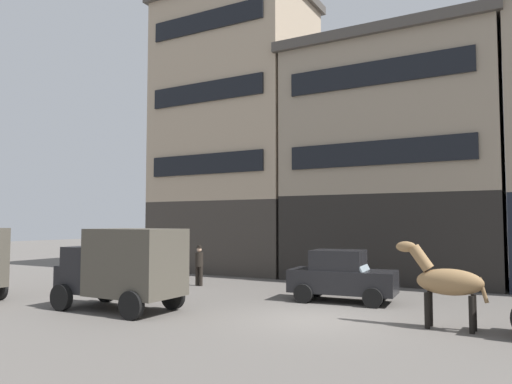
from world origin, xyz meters
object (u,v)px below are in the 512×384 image
(draft_horse, at_px, (445,281))
(sedan_dark, at_px, (342,276))
(delivery_truck_far, at_px, (122,266))
(pedestrian_officer, at_px, (199,264))

(draft_horse, height_order, sedan_dark, draft_horse)
(delivery_truck_far, height_order, sedan_dark, delivery_truck_far)
(draft_horse, height_order, delivery_truck_far, delivery_truck_far)
(delivery_truck_far, distance_m, sedan_dark, 7.59)
(draft_horse, relative_size, pedestrian_officer, 1.31)
(draft_horse, relative_size, sedan_dark, 0.61)
(draft_horse, distance_m, delivery_truck_far, 9.75)
(delivery_truck_far, xyz_separation_m, pedestrian_officer, (-1.33, 6.08, -0.44))
(draft_horse, xyz_separation_m, sedan_dark, (-3.86, 2.87, -0.36))
(sedan_dark, relative_size, pedestrian_officer, 2.13)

